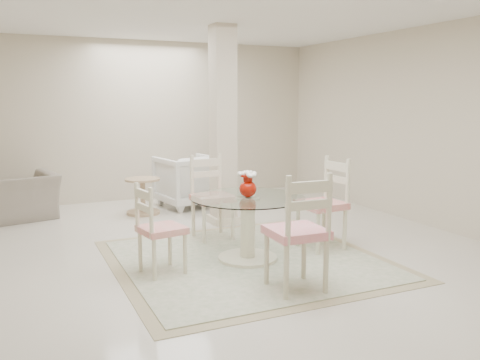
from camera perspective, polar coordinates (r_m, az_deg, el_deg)
name	(u,v)px	position (r m, az deg, el deg)	size (l,w,h in m)	color
ground	(227,252)	(5.84, -1.50, -8.06)	(7.00, 7.00, 0.00)	silver
room_shell	(226,86)	(5.58, -1.58, 10.45)	(6.02, 7.02, 2.71)	beige
column	(223,126)	(6.98, -1.92, 6.03)	(0.30, 0.30, 2.70)	beige
area_rug	(248,260)	(5.54, 0.86, -8.93)	(2.80, 2.80, 0.02)	tan
dining_table	(248,228)	(5.44, 0.87, -5.46)	(1.21, 1.21, 0.70)	#F7F2CB
red_vase	(248,184)	(5.34, 0.90, -0.46)	(0.21, 0.20, 0.28)	#A11104
dining_chair_east	(327,196)	(5.92, 9.74, -1.84)	(0.50, 0.50, 1.17)	#EBE5C1
dining_chair_north	(210,190)	(6.30, -3.37, -1.18)	(0.46, 0.47, 1.14)	#F2E6C7
dining_chair_west	(156,223)	(5.02, -9.46, -4.76)	(0.47, 0.47, 1.01)	beige
dining_chair_south	(301,224)	(4.51, 6.81, -4.92)	(0.50, 0.50, 1.21)	beige
recliner_taupe	(18,197)	(7.97, -23.68, -1.73)	(1.02, 0.89, 0.66)	gray
armchair_white	(188,181)	(8.24, -5.83, -0.08)	(0.89, 0.91, 0.83)	white
side_table	(143,197)	(7.81, -10.85, -1.94)	(0.52, 0.52, 0.54)	tan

